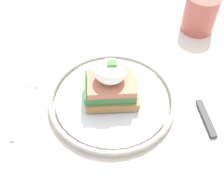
% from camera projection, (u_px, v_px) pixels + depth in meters
% --- Properties ---
extents(dining_table, '(1.02, 0.67, 0.76)m').
position_uv_depth(dining_table, '(132.00, 162.00, 0.59)').
color(dining_table, beige).
rests_on(dining_table, ground_plane).
extents(plate, '(0.24, 0.24, 0.02)m').
position_uv_depth(plate, '(112.00, 99.00, 0.53)').
color(plate, silver).
rests_on(plate, dining_table).
extents(sandwich, '(0.10, 0.07, 0.09)m').
position_uv_depth(sandwich, '(111.00, 84.00, 0.49)').
color(sandwich, '#9E703D').
rests_on(sandwich, plate).
extents(fork, '(0.04, 0.16, 0.00)m').
position_uv_depth(fork, '(28.00, 101.00, 0.53)').
color(fork, silver).
rests_on(fork, dining_table).
extents(knife, '(0.03, 0.18, 0.01)m').
position_uv_depth(knife, '(199.00, 103.00, 0.53)').
color(knife, '#2D2D2D').
rests_on(knife, dining_table).
extents(cup, '(0.08, 0.08, 0.09)m').
position_uv_depth(cup, '(200.00, 13.00, 0.64)').
color(cup, '#AD5147').
rests_on(cup, dining_table).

